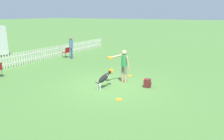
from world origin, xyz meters
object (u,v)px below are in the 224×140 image
frisbee_near_handler (119,99)px  frisbee_near_dog (145,79)px  frisbee_midfield (130,76)px  backpack_on_grass (147,83)px  handler_person (123,63)px  folding_chair_blue_left (66,51)px  spectator_standing (71,46)px  leaping_dog (104,78)px

frisbee_near_handler → frisbee_near_dog: (3.09, 0.14, 0.00)m
frisbee_near_handler → frisbee_near_dog: same height
frisbee_midfield → backpack_on_grass: size_ratio=0.66×
handler_person → frisbee_near_handler: size_ratio=6.16×
frisbee_near_handler → frisbee_midfield: same height
frisbee_near_handler → frisbee_near_dog: size_ratio=1.00×
frisbee_near_dog → backpack_on_grass: size_ratio=0.66×
frisbee_near_handler → backpack_on_grass: 2.06m
frisbee_near_handler → folding_chair_blue_left: folding_chair_blue_left is taller
frisbee_near_handler → spectator_standing: 8.88m
frisbee_midfield → spectator_standing: spectator_standing is taller
leaping_dog → frisbee_near_dog: 2.51m
spectator_standing → frisbee_midfield: bearing=44.9°
backpack_on_grass → folding_chair_blue_left: folding_chair_blue_left is taller
leaping_dog → frisbee_midfield: size_ratio=4.04×
frisbee_near_handler → frisbee_midfield: 3.51m
frisbee_near_dog → spectator_standing: size_ratio=0.16×
frisbee_near_handler → folding_chair_blue_left: bearing=54.3°
handler_person → leaping_dog: size_ratio=1.52×
leaping_dog → spectator_standing: size_ratio=0.64×
frisbee_near_handler → backpack_on_grass: bearing=-11.3°
backpack_on_grass → folding_chair_blue_left: (3.52, 8.09, 0.28)m
handler_person → spectator_standing: bearing=-9.4°
backpack_on_grass → spectator_standing: spectator_standing is taller
leaping_dog → backpack_on_grass: size_ratio=2.68×
spectator_standing → folding_chair_blue_left: bearing=-132.1°
leaping_dog → frisbee_near_handler: leaping_dog is taller
frisbee_midfield → backpack_on_grass: 2.02m
frisbee_near_dog → spectator_standing: 7.31m
frisbee_near_dog → frisbee_midfield: size_ratio=1.00×
frisbee_near_dog → folding_chair_blue_left: size_ratio=0.33×
leaping_dog → frisbee_near_handler: bearing=-16.3°
frisbee_midfield → folding_chair_blue_left: folding_chair_blue_left is taller
frisbee_near_handler → leaping_dog: bearing=54.8°
frisbee_near_handler → folding_chair_blue_left: size_ratio=0.33×
backpack_on_grass → folding_chair_blue_left: bearing=66.5°
leaping_dog → frisbee_near_handler: size_ratio=4.04×
backpack_on_grass → folding_chair_blue_left: 8.83m
handler_person → folding_chair_blue_left: handler_person is taller
handler_person → backpack_on_grass: handler_person is taller
leaping_dog → folding_chair_blue_left: size_ratio=1.35×
backpack_on_grass → handler_person: bearing=89.0°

